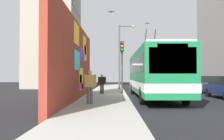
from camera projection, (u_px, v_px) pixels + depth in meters
ground_plane at (127, 96)px, 19.00m from camera, size 80.00×80.00×0.00m
sidewalk_slab at (106, 95)px, 19.02m from camera, size 48.00×3.20×0.15m
graffiti_wall at (76, 62)px, 14.89m from camera, size 13.55×0.32×4.90m
building_far_left at (54, 35)px, 32.51m from camera, size 8.01×6.17×14.29m
city_bus at (153, 72)px, 17.02m from camera, size 11.53×2.68×5.13m
parked_car_dark_gray at (197, 84)px, 23.21m from camera, size 4.47×1.81×1.58m
pedestrian_near_wall at (90, 84)px, 12.38m from camera, size 0.23×0.77×1.74m
pedestrian_midblock at (102, 82)px, 19.32m from camera, size 0.22×0.64×1.57m
traffic_light at (122, 58)px, 19.61m from camera, size 0.49×0.28×4.28m
street_lamp at (121, 52)px, 26.10m from camera, size 0.44×1.76×7.00m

